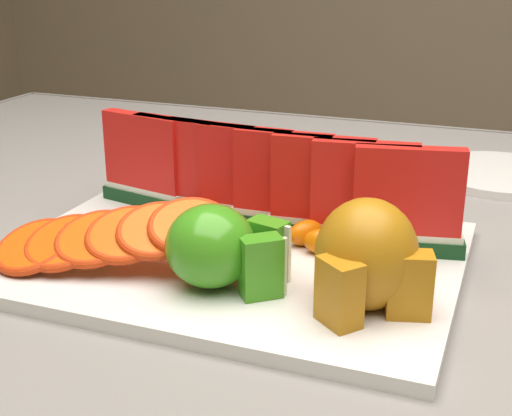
# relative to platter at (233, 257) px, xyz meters

# --- Properties ---
(table) EXTENTS (1.40, 0.90, 0.75)m
(table) POSITION_rel_platter_xyz_m (0.08, 0.09, -0.11)
(table) COLOR #523C1E
(table) RESTS_ON ground
(tablecloth) EXTENTS (1.53, 1.03, 0.20)m
(tablecloth) POSITION_rel_platter_xyz_m (0.08, 0.09, -0.05)
(tablecloth) COLOR slate
(tablecloth) RESTS_ON table
(platter) EXTENTS (0.40, 0.30, 0.01)m
(platter) POSITION_rel_platter_xyz_m (0.00, 0.00, 0.00)
(platter) COLOR silver
(platter) RESTS_ON tablecloth
(apple_cluster) EXTENTS (0.11, 0.09, 0.07)m
(apple_cluster) POSITION_rel_platter_xyz_m (0.02, -0.07, 0.04)
(apple_cluster) COLOR #227F13
(apple_cluster) RESTS_ON platter
(pear_cluster) EXTENTS (0.10, 0.11, 0.09)m
(pear_cluster) POSITION_rel_platter_xyz_m (0.13, -0.06, 0.04)
(pear_cluster) COLOR #B5730C
(pear_cluster) RESTS_ON platter
(side_plate) EXTENTS (0.19, 0.19, 0.01)m
(side_plate) POSITION_rel_platter_xyz_m (0.21, 0.35, -0.00)
(side_plate) COLOR silver
(side_plate) RESTS_ON tablecloth
(fork) EXTENTS (0.10, 0.19, 0.00)m
(fork) POSITION_rel_platter_xyz_m (-0.22, 0.35, -0.00)
(fork) COLOR silver
(fork) RESTS_ON tablecloth
(watermelon_row) EXTENTS (0.39, 0.07, 0.10)m
(watermelon_row) POSITION_rel_platter_xyz_m (0.01, 0.07, 0.05)
(watermelon_row) COLOR #0F3714
(watermelon_row) RESTS_ON platter
(orange_fan_front) EXTENTS (0.22, 0.13, 0.05)m
(orange_fan_front) POSITION_rel_platter_xyz_m (-0.08, -0.07, 0.03)
(orange_fan_front) COLOR #F63900
(orange_fan_front) RESTS_ON platter
(orange_fan_back) EXTENTS (0.34, 0.11, 0.05)m
(orange_fan_back) POSITION_rel_platter_xyz_m (0.01, 0.13, 0.03)
(orange_fan_back) COLOR #F63900
(orange_fan_back) RESTS_ON platter
(tangerine_segments) EXTENTS (0.22, 0.08, 0.02)m
(tangerine_segments) POSITION_rel_platter_xyz_m (0.02, 0.02, 0.02)
(tangerine_segments) COLOR #D8460B
(tangerine_segments) RESTS_ON platter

